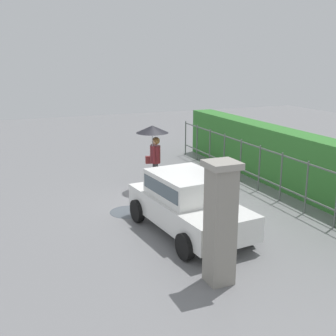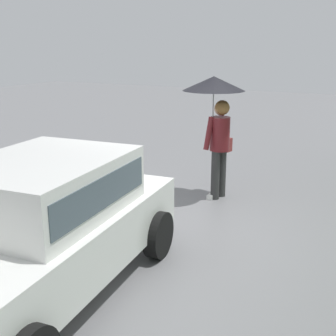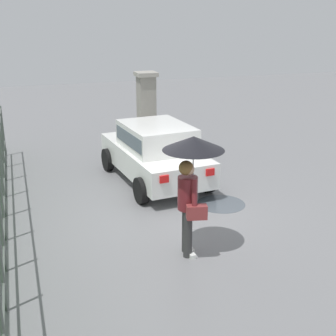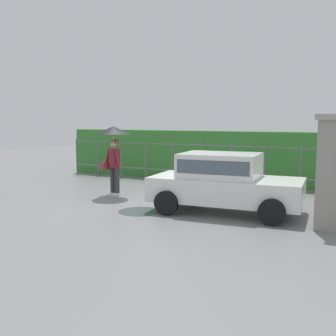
{
  "view_description": "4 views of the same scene",
  "coord_description": "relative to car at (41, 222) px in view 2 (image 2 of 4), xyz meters",
  "views": [
    {
      "loc": [
        11.42,
        -4.71,
        4.28
      ],
      "look_at": [
        0.36,
        -0.13,
        1.15
      ],
      "focal_mm": 46.03,
      "sensor_mm": 36.0,
      "label": 1
    },
    {
      "loc": [
        5.46,
        2.79,
        2.62
      ],
      "look_at": [
        0.5,
        0.18,
        1.03
      ],
      "focal_mm": 46.65,
      "sensor_mm": 36.0,
      "label": 2
    },
    {
      "loc": [
        -8.24,
        2.79,
        4.04
      ],
      "look_at": [
        0.31,
        -0.07,
        1.01
      ],
      "focal_mm": 49.55,
      "sensor_mm": 36.0,
      "label": 3
    },
    {
      "loc": [
        5.65,
        -9.58,
        2.29
      ],
      "look_at": [
        0.68,
        -0.32,
        1.01
      ],
      "focal_mm": 42.02,
      "sensor_mm": 36.0,
      "label": 4
    }
  ],
  "objects": [
    {
      "name": "car",
      "position": [
        0.0,
        0.0,
        0.0
      ],
      "size": [
        3.87,
        2.16,
        1.48
      ],
      "rotation": [
        0.0,
        0.0,
        0.1
      ],
      "color": "white",
      "rests_on": "ground"
    },
    {
      "name": "puddle_near",
      "position": [
        -1.88,
        -0.95,
        -0.8
      ],
      "size": [
        1.08,
        1.08,
        0.0
      ],
      "primitive_type": "cylinder",
      "color": "#4C545B",
      "rests_on": "ground"
    },
    {
      "name": "pedestrian",
      "position": [
        -3.71,
        0.49,
        0.81
      ],
      "size": [
        1.04,
        1.04,
        2.12
      ],
      "rotation": [
        0.0,
        0.0,
        -1.79
      ],
      "color": "#333333",
      "rests_on": "ground"
    },
    {
      "name": "ground_plane",
      "position": [
        -2.29,
        0.4,
        -0.8
      ],
      "size": [
        40.0,
        40.0,
        0.0
      ],
      "primitive_type": "plane",
      "color": "slate"
    }
  ]
}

